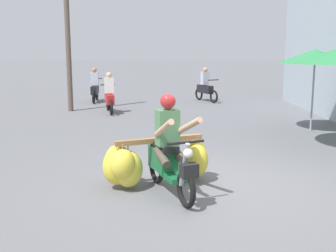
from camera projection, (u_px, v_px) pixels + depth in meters
ground_plane at (210, 186)px, 7.09m from camera, size 120.00×120.00×0.00m
motorbike_main_loaded at (153, 160)px, 6.90m from camera, size 1.88×1.87×1.58m
motorbike_distant_ahead_left at (205, 88)px, 17.56m from camera, size 0.86×1.48×1.40m
motorbike_distant_ahead_right at (109, 97)px, 14.50m from camera, size 0.58×1.60×1.40m
motorbike_distant_far_ahead at (95, 88)px, 17.29m from camera, size 0.50×1.62×1.40m
market_umbrella_near_shop at (315, 56)px, 11.26m from camera, size 1.87×1.87×2.20m
utility_pole at (68, 31)px, 14.55m from camera, size 0.18×0.18×5.56m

